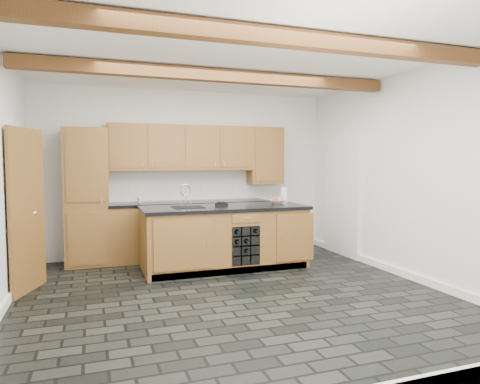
# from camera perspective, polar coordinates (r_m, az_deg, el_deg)

# --- Properties ---
(ground) EXTENTS (5.00, 5.00, 0.00)m
(ground) POSITION_cam_1_polar(r_m,az_deg,el_deg) (5.28, -1.00, -13.50)
(ground) COLOR black
(ground) RESTS_ON ground
(room_shell) EXTENTS (5.01, 5.00, 5.00)m
(room_shell) POSITION_cam_1_polar(r_m,az_deg,el_deg) (5.52, -3.59, 3.37)
(room_shell) COLOR white
(room_shell) RESTS_ON ground
(back_cabinetry) EXTENTS (3.65, 0.62, 2.20)m
(back_cabinetry) POSITION_cam_1_polar(r_m,az_deg,el_deg) (7.14, -9.50, -0.92)
(back_cabinetry) COLOR brown
(back_cabinetry) RESTS_ON ground
(island) EXTENTS (2.48, 0.96, 0.93)m
(island) POSITION_cam_1_polar(r_m,az_deg,el_deg) (6.45, -1.99, -6.01)
(island) COLOR brown
(island) RESTS_ON ground
(faucet) EXTENTS (0.45, 0.40, 0.34)m
(faucet) POSITION_cam_1_polar(r_m,az_deg,el_deg) (6.29, -6.98, -1.71)
(faucet) COLOR black
(faucet) RESTS_ON island
(kitchen_scale) EXTENTS (0.21, 0.14, 0.06)m
(kitchen_scale) POSITION_cam_1_polar(r_m,az_deg,el_deg) (6.45, -2.49, -1.59)
(kitchen_scale) COLOR black
(kitchen_scale) RESTS_ON island
(fruit_bowl) EXTENTS (0.28, 0.28, 0.06)m
(fruit_bowl) POSITION_cam_1_polar(r_m,az_deg,el_deg) (6.81, 5.04, -1.28)
(fruit_bowl) COLOR beige
(fruit_bowl) RESTS_ON island
(fruit_cluster) EXTENTS (0.16, 0.17, 0.07)m
(fruit_cluster) POSITION_cam_1_polar(r_m,az_deg,el_deg) (6.81, 5.04, -1.01)
(fruit_cluster) COLOR red
(fruit_cluster) RESTS_ON fruit_bowl
(paper_towel) EXTENTS (0.11, 0.11, 0.24)m
(paper_towel) POSITION_cam_1_polar(r_m,az_deg,el_deg) (7.07, 5.88, -0.36)
(paper_towel) COLOR white
(paper_towel) RESTS_ON island
(mug) EXTENTS (0.11, 0.11, 0.09)m
(mug) POSITION_cam_1_polar(r_m,az_deg,el_deg) (7.12, -13.19, -1.03)
(mug) COLOR white
(mug) RESTS_ON back_cabinetry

